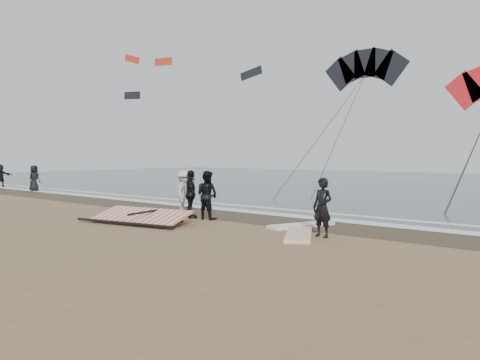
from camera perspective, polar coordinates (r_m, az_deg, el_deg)
The scene contains 13 objects.
ground at distance 14.70m, azimuth -5.80°, elevation -6.79°, with size 120.00×120.00×0.00m, color #8C704C.
sea at distance 44.45m, azimuth 26.13°, elevation -0.51°, with size 120.00×54.00×0.02m, color #233838.
wet_sand at distance 18.10m, azimuth 4.44°, elevation -4.91°, with size 120.00×2.80×0.01m, color #4C3D2B.
foam_near at distance 19.25m, azimuth 6.85°, elevation -4.39°, with size 120.00×0.90×0.01m, color white.
foam_far at distance 20.69m, azimuth 9.40°, elevation -3.89°, with size 120.00×0.45×0.01m, color white.
man_main at distance 14.49m, azimuth 10.01°, elevation -3.32°, with size 0.67×0.44×1.83m, color black.
board_white at distance 14.73m, azimuth 7.19°, elevation -6.56°, with size 0.76×2.73×0.11m, color white.
board_cream at distance 16.60m, azimuth 7.47°, elevation -5.49°, with size 0.67×2.50×0.10m, color white.
trio_cluster at distance 18.85m, azimuth -5.75°, elevation -1.71°, with size 2.52×1.53×1.92m.
far_walkers at distance 39.20m, azimuth -26.06°, elevation 0.38°, with size 6.72×1.72×1.82m.
sail_rig at distance 17.73m, azimuth -11.76°, elevation -4.52°, with size 4.36×2.43×0.50m.
kite_dark at distance 35.45m, azimuth 14.96°, elevation 12.72°, with size 7.00×5.41×13.41m.
distant_kites at distance 59.90m, azimuth -8.88°, elevation 12.87°, with size 22.22×6.12×7.11m.
Camera 1 is at (10.33, -10.16, 2.50)m, focal length 35.00 mm.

